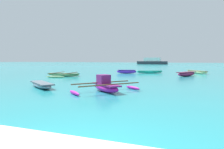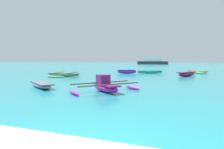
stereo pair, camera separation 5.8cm
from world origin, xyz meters
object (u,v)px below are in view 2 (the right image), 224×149
moored_boat_4 (187,74)px  moored_boat_5 (41,85)px  moored_boat_1 (197,72)px  moored_boat_6 (127,71)px  moored_boat_0 (150,72)px  distant_ferry (153,62)px  moored_boat_2 (105,86)px  moored_boat_3 (64,75)px

moored_boat_4 → moored_boat_5: 15.80m
moored_boat_1 → moored_boat_6: size_ratio=1.24×
moored_boat_0 → moored_boat_4: (4.64, -3.38, 0.06)m
moored_boat_0 → moored_boat_6: size_ratio=1.33×
moored_boat_6 → distant_ferry: (-4.42, 53.04, 0.76)m
moored_boat_4 → moored_boat_5: bearing=177.5°
moored_boat_0 → moored_boat_1: bearing=-10.0°
moored_boat_4 → moored_boat_6: moored_boat_6 is taller
moored_boat_1 → moored_boat_5: 20.55m
moored_boat_2 → moored_boat_4: (4.53, 13.02, -0.06)m
moored_boat_2 → moored_boat_6: (-2.86, 14.78, -0.05)m
moored_boat_3 → moored_boat_5: moored_boat_3 is taller
moored_boat_3 → moored_boat_5: size_ratio=1.32×
moored_boat_0 → moored_boat_1: size_ratio=1.07×
moored_boat_1 → moored_boat_4: bearing=-52.7°
moored_boat_2 → moored_boat_3: moored_boat_2 is taller
moored_boat_5 → moored_boat_2: bearing=33.8°
moored_boat_3 → moored_boat_5: bearing=-72.4°
moored_boat_0 → moored_boat_6: moored_boat_6 is taller
moored_boat_6 → distant_ferry: 53.23m
moored_boat_0 → moored_boat_5: size_ratio=1.15×
moored_boat_5 → moored_boat_6: 14.76m
moored_boat_0 → moored_boat_3: moored_boat_3 is taller
moored_boat_1 → moored_boat_4: 4.98m
distant_ferry → moored_boat_0: bearing=-82.1°
moored_boat_2 → moored_boat_3: bearing=174.8°
moored_boat_3 → moored_boat_6: 8.47m
moored_boat_6 → distant_ferry: distant_ferry is taller
moored_boat_1 → moored_boat_2: 18.76m
moored_boat_4 → moored_boat_5: (-9.12, -12.90, -0.07)m
moored_boat_4 → moored_boat_6: size_ratio=1.15×
moored_boat_2 → moored_boat_3: 11.64m
moored_boat_2 → moored_boat_5: moored_boat_2 is taller
moored_boat_2 → distant_ferry: 68.21m
moored_boat_0 → moored_boat_1: 6.15m
moored_boat_0 → moored_boat_4: moored_boat_4 is taller
moored_boat_3 → moored_boat_5: (3.64, -8.11, 0.00)m
moored_boat_2 → moored_boat_6: size_ratio=1.49×
moored_boat_3 → moored_boat_6: moored_boat_6 is taller
moored_boat_4 → distant_ferry: bearing=45.0°
moored_boat_0 → moored_boat_2: bearing=-113.0°
moored_boat_5 → moored_boat_6: (1.72, 14.66, 0.08)m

